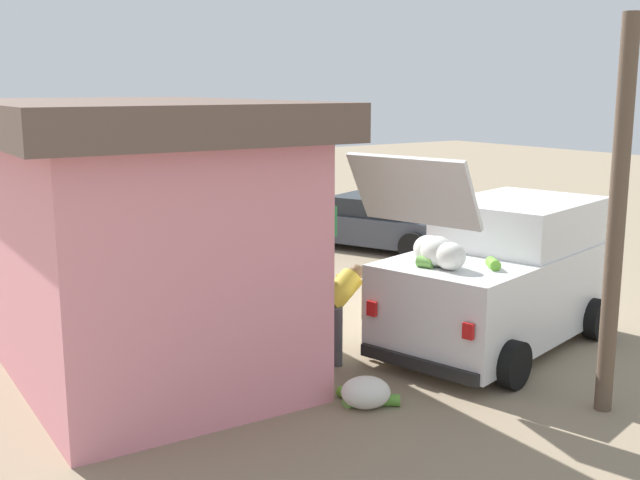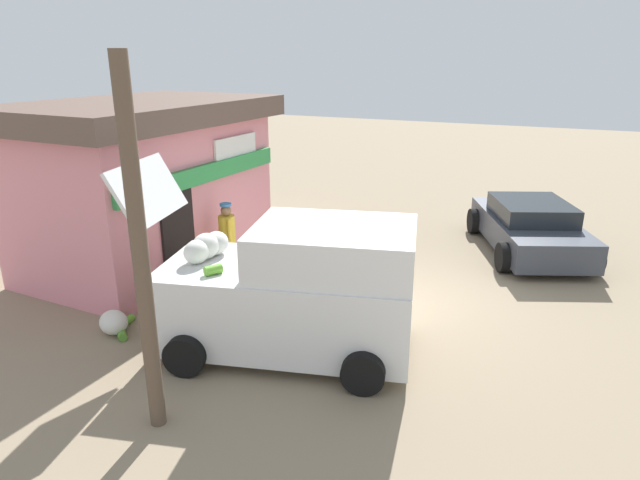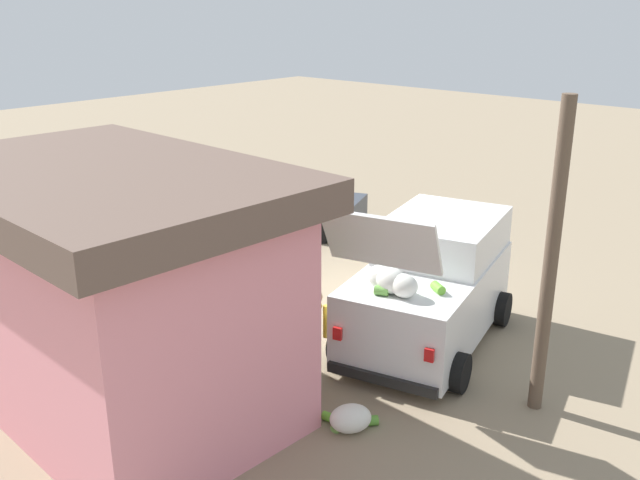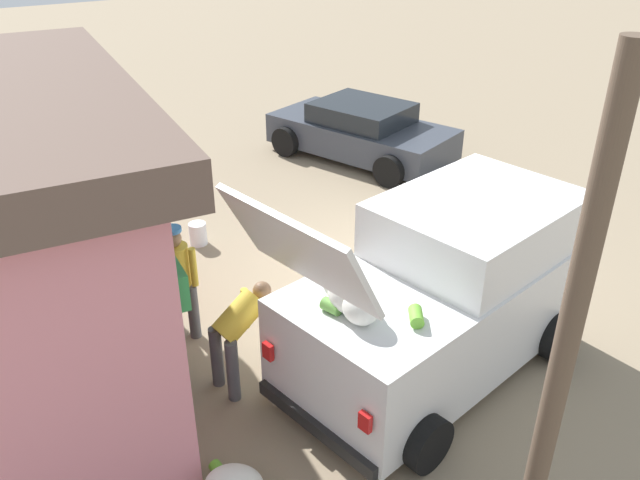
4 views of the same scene
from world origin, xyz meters
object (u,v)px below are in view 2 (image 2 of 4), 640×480
paint_bucket (319,243)px  customer_bending (203,264)px  storefront_bar (146,182)px  unloaded_banana_pile (115,323)px  parked_sedan (530,227)px  delivery_van (296,290)px  vendor_standing (227,236)px

paint_bucket → customer_bending: bearing=168.2°
storefront_bar → unloaded_banana_pile: 3.81m
storefront_bar → parked_sedan: (4.25, -7.73, -1.26)m
parked_sedan → unloaded_banana_pile: parked_sedan is taller
delivery_van → parked_sedan: 7.15m
customer_bending → unloaded_banana_pile: 1.84m
storefront_bar → parked_sedan: 8.91m
storefront_bar → paint_bucket: 4.19m
customer_bending → unloaded_banana_pile: size_ratio=1.56×
delivery_van → parked_sedan: (6.48, -2.99, -0.44)m
customer_bending → paint_bucket: size_ratio=3.36×
vendor_standing → customer_bending: (-1.29, -0.29, -0.12)m
unloaded_banana_pile → paint_bucket: unloaded_banana_pile is taller
vendor_standing → customer_bending: bearing=-167.1°
parked_sedan → unloaded_banana_pile: (-7.23, 6.06, -0.42)m
storefront_bar → customer_bending: storefront_bar is taller
parked_sedan → paint_bucket: (-2.06, 4.57, -0.40)m
vendor_standing → paint_bucket: size_ratio=4.24×
delivery_van → unloaded_banana_pile: 3.28m
storefront_bar → vendor_standing: 2.32m
vendor_standing → customer_bending: vendor_standing is taller
delivery_van → vendor_standing: bearing=51.4°
storefront_bar → unloaded_banana_pile: bearing=-150.6°
delivery_van → customer_bending: delivery_van is taller
storefront_bar → vendor_standing: size_ratio=3.60×
unloaded_banana_pile → storefront_bar: bearing=29.4°
storefront_bar → unloaded_banana_pile: storefront_bar is taller
parked_sedan → paint_bucket: bearing=114.3°
vendor_standing → unloaded_banana_pile: 2.97m
delivery_van → parked_sedan: size_ratio=1.05×
customer_bending → vendor_standing: bearing=12.9°
parked_sedan → unloaded_banana_pile: bearing=140.0°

